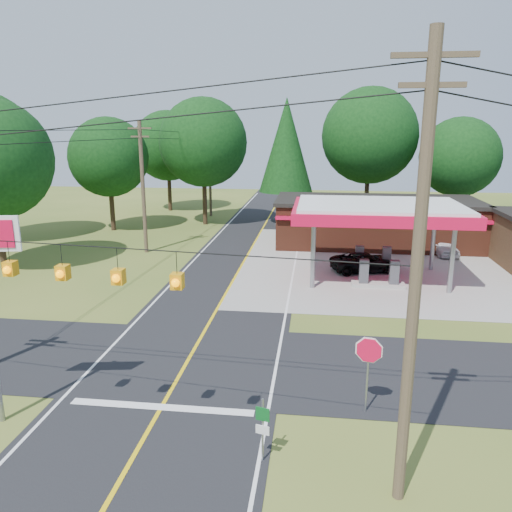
# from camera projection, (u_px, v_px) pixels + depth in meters

# --- Properties ---
(ground) EXTENTS (120.00, 120.00, 0.00)m
(ground) POSITION_uv_depth(u_px,v_px,m) (188.00, 361.00, 20.76)
(ground) COLOR #475D21
(ground) RESTS_ON ground
(main_highway) EXTENTS (8.00, 120.00, 0.02)m
(main_highway) POSITION_uv_depth(u_px,v_px,m) (188.00, 361.00, 20.75)
(main_highway) COLOR black
(main_highway) RESTS_ON ground
(cross_road) EXTENTS (70.00, 7.00, 0.02)m
(cross_road) POSITION_uv_depth(u_px,v_px,m) (188.00, 361.00, 20.75)
(cross_road) COLOR black
(cross_road) RESTS_ON ground
(lane_center_yellow) EXTENTS (0.15, 110.00, 0.00)m
(lane_center_yellow) POSITION_uv_depth(u_px,v_px,m) (188.00, 361.00, 20.75)
(lane_center_yellow) COLOR yellow
(lane_center_yellow) RESTS_ON main_highway
(gas_canopy) EXTENTS (10.60, 7.40, 4.88)m
(gas_canopy) POSITION_uv_depth(u_px,v_px,m) (379.00, 213.00, 31.12)
(gas_canopy) COLOR gray
(gas_canopy) RESTS_ON ground
(convenience_store) EXTENTS (16.40, 7.55, 3.80)m
(convenience_store) POSITION_uv_depth(u_px,v_px,m) (376.00, 222.00, 41.18)
(convenience_store) COLOR brown
(convenience_store) RESTS_ON ground
(utility_pole_near_right) EXTENTS (1.80, 0.30, 11.50)m
(utility_pole_near_right) POSITION_uv_depth(u_px,v_px,m) (416.00, 280.00, 11.65)
(utility_pole_near_right) COLOR #473828
(utility_pole_near_right) RESTS_ON ground
(utility_pole_far_left) EXTENTS (1.80, 0.30, 10.00)m
(utility_pole_far_left) POSITION_uv_depth(u_px,v_px,m) (143.00, 185.00, 37.71)
(utility_pole_far_left) COLOR #473828
(utility_pole_far_left) RESTS_ON ground
(utility_pole_north) EXTENTS (0.30, 0.30, 9.50)m
(utility_pole_north) POSITION_uv_depth(u_px,v_px,m) (210.00, 172.00, 53.99)
(utility_pole_north) COLOR #473828
(utility_pole_north) RESTS_ON ground
(overhead_beacons) EXTENTS (17.04, 2.04, 1.03)m
(overhead_beacons) POSITION_uv_depth(u_px,v_px,m) (88.00, 249.00, 13.56)
(overhead_beacons) COLOR black
(overhead_beacons) RESTS_ON ground
(treeline_backdrop) EXTENTS (70.27, 51.59, 13.30)m
(treeline_backdrop) POSITION_uv_depth(u_px,v_px,m) (267.00, 152.00, 41.87)
(treeline_backdrop) COLOR #332316
(treeline_backdrop) RESTS_ON ground
(suv_car) EXTENTS (5.81, 5.81, 1.30)m
(suv_car) POSITION_uv_depth(u_px,v_px,m) (365.00, 262.00, 33.52)
(suv_car) COLOR black
(suv_car) RESTS_ON ground
(sedan_car) EXTENTS (4.19, 4.19, 1.28)m
(sedan_car) POSITION_uv_depth(u_px,v_px,m) (443.00, 246.00, 38.08)
(sedan_car) COLOR white
(sedan_car) RESTS_ON ground
(octagonal_stop_sign) EXTENTS (0.93, 0.26, 2.77)m
(octagonal_stop_sign) POSITION_uv_depth(u_px,v_px,m) (369.00, 356.00, 16.51)
(octagonal_stop_sign) COLOR gray
(octagonal_stop_sign) RESTS_ON ground
(route_sign_post) EXTENTS (0.41, 0.14, 2.02)m
(route_sign_post) POSITION_uv_depth(u_px,v_px,m) (263.00, 425.00, 14.22)
(route_sign_post) COLOR gray
(route_sign_post) RESTS_ON ground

